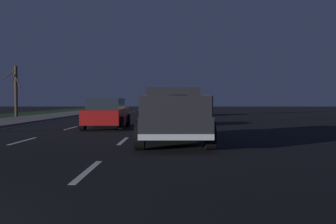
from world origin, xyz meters
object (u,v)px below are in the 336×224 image
Objects in this scene: sedan_tan at (171,108)px; bare_tree_far at (16,90)px; sedan_red at (107,113)px; pickup_truck at (173,113)px.

sedan_tan is 14.43m from bare_tree_far.
sedan_tan is 16.41m from sedan_red.
bare_tree_far is (-1.08, 14.29, 1.66)m from sedan_tan.
sedan_tan is at bearing -85.68° from bare_tree_far.
sedan_tan is at bearing -0.02° from pickup_truck.
bare_tree_far reaches higher than sedan_red.
sedan_tan is 1.00× the size of sedan_red.
sedan_red is at bearing 27.31° from pickup_truck.
pickup_truck reaches higher than sedan_tan.
pickup_truck is at bearing -146.33° from bare_tree_far.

